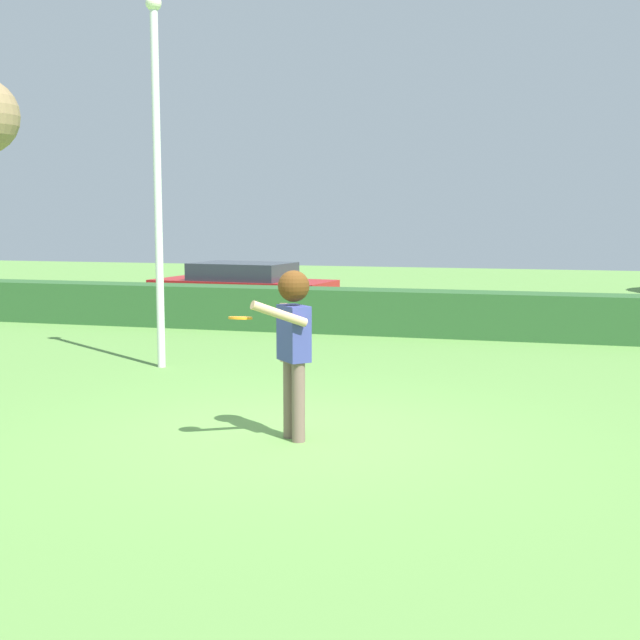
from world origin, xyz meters
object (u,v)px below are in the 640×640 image
Objects in this scene: person at (293,333)px; lamppost at (157,165)px; frisbee at (240,318)px; parked_car_red at (243,287)px.

lamppost reaches higher than person.
frisbee is 5.27m from lamppost.
lamppost is at bearing 125.49° from frisbee.
lamppost is (-3.28, 3.58, 1.98)m from person.
person reaches higher than parked_car_red.
lamppost is 7.25m from parked_car_red.
person is at bearing -47.47° from lamppost.
frisbee is at bearing -69.21° from parked_car_red.
person is 0.41× the size of parked_car_red.
frisbee is 11.53m from parked_car_red.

